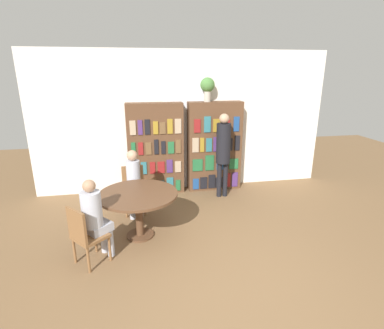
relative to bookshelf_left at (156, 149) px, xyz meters
name	(u,v)px	position (x,y,z in m)	size (l,w,h in m)	color
ground_plane	(232,296)	(0.64, -3.42, -0.97)	(16.00, 16.00, 0.00)	brown
wall_back	(184,122)	(0.64, 0.19, 0.54)	(6.40, 0.07, 3.00)	silver
bookshelf_left	(156,149)	(0.00, 0.00, 0.00)	(1.17, 0.34, 1.95)	brown
bookshelf_right	(214,147)	(1.29, 0.00, 0.00)	(1.17, 0.34, 1.95)	brown
flower_vase	(207,86)	(1.12, 0.00, 1.29)	(0.30, 0.30, 0.49)	#B7AD9E
reading_table	(138,200)	(-0.40, -1.83, -0.34)	(1.24, 1.24, 0.75)	brown
chair_near_camera	(85,234)	(-1.13, -2.46, -0.49)	(0.56, 0.56, 0.87)	brown
chair_left_side	(134,187)	(-0.49, -0.87, -0.49)	(0.43, 0.43, 0.87)	brown
seated_reader_left	(134,180)	(-0.47, -1.05, -0.28)	(0.27, 0.37, 1.23)	#B2B7C6
seated_reader_right	(95,215)	(-0.99, -2.34, -0.28)	(0.42, 0.42, 1.21)	#B2B7C6
librarian_standing	(223,147)	(1.35, -0.50, 0.11)	(0.29, 0.56, 1.76)	black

